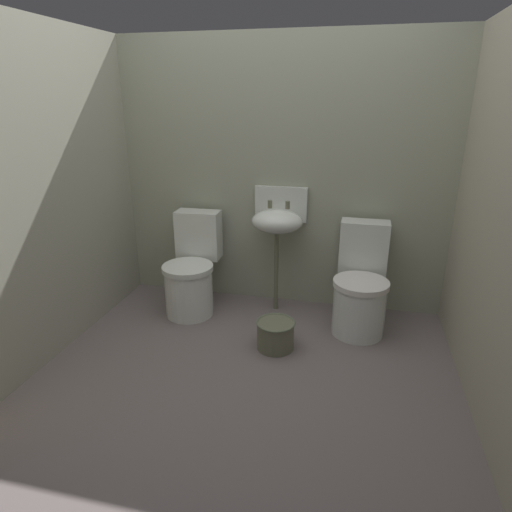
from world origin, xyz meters
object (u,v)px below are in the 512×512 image
object	(u,v)px
bucket	(276,334)
toilet_right	(360,288)
toilet_left	(192,273)
sink	(278,220)

from	to	relation	value
bucket	toilet_right	bearing A→B (deg)	37.92
toilet_left	toilet_right	bearing A→B (deg)	178.06
sink	bucket	xyz separation A→B (m)	(0.11, -0.62, -0.65)
sink	bucket	distance (m)	0.90
sink	bucket	bearing A→B (deg)	-79.83
toilet_left	sink	size ratio (longest dim) A/B	0.79
toilet_left	bucket	world-z (taller)	toilet_left
toilet_left	sink	world-z (taller)	sink
toilet_right	sink	distance (m)	0.82
sink	bucket	size ratio (longest dim) A/B	3.62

